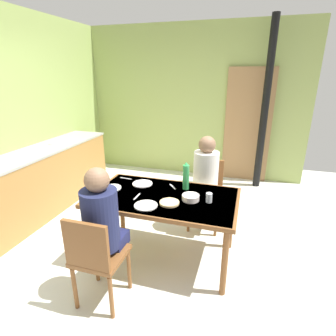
% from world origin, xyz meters
% --- Properties ---
extents(ground_plane, '(6.74, 6.74, 0.00)m').
position_xyz_m(ground_plane, '(0.00, 0.00, 0.00)').
color(ground_plane, silver).
extents(wall_back, '(4.19, 0.10, 2.73)m').
position_xyz_m(wall_back, '(0.00, 2.59, 1.37)').
color(wall_back, '#98AB5D').
rests_on(wall_back, ground_plane).
extents(wall_left, '(0.10, 3.89, 2.73)m').
position_xyz_m(wall_left, '(-1.99, 0.65, 1.37)').
color(wall_left, '#97AE5C').
rests_on(wall_left, ground_plane).
extents(door_wooden, '(0.80, 0.05, 2.00)m').
position_xyz_m(door_wooden, '(1.07, 2.51, 1.00)').
color(door_wooden, '#997046').
rests_on(door_wooden, ground_plane).
extents(stove_pipe_column, '(0.12, 0.12, 2.73)m').
position_xyz_m(stove_pipe_column, '(1.32, 2.24, 1.37)').
color(stove_pipe_column, black).
rests_on(stove_pipe_column, ground_plane).
extents(kitchen_counter, '(0.61, 2.51, 0.91)m').
position_xyz_m(kitchen_counter, '(-1.66, 0.45, 0.45)').
color(kitchen_counter, '#A4733A').
rests_on(kitchen_counter, ground_plane).
extents(dining_table, '(1.49, 0.87, 0.72)m').
position_xyz_m(dining_table, '(0.34, -0.09, 0.66)').
color(dining_table, brown).
rests_on(dining_table, ground_plane).
extents(chair_near_diner, '(0.40, 0.40, 0.87)m').
position_xyz_m(chair_near_diner, '(0.01, -0.88, 0.50)').
color(chair_near_diner, brown).
rests_on(chair_near_diner, ground_plane).
extents(chair_far_diner, '(0.40, 0.40, 0.87)m').
position_xyz_m(chair_far_diner, '(0.66, 0.70, 0.50)').
color(chair_far_diner, brown).
rests_on(chair_far_diner, ground_plane).
extents(person_near_diner, '(0.30, 0.37, 0.77)m').
position_xyz_m(person_near_diner, '(0.01, -0.74, 0.78)').
color(person_near_diner, '#1C2049').
rests_on(person_near_diner, ground_plane).
extents(person_far_diner, '(0.30, 0.37, 0.77)m').
position_xyz_m(person_far_diner, '(0.66, 0.56, 0.78)').
color(person_far_diner, silver).
rests_on(person_far_diner, ground_plane).
extents(water_bottle_green_near, '(0.07, 0.07, 0.30)m').
position_xyz_m(water_bottle_green_near, '(0.51, 0.15, 0.87)').
color(water_bottle_green_near, green).
rests_on(water_bottle_green_near, dining_table).
extents(serving_bowl_center, '(0.17, 0.17, 0.05)m').
position_xyz_m(serving_bowl_center, '(0.62, -0.10, 0.75)').
color(serving_bowl_center, silver).
rests_on(serving_bowl_center, dining_table).
extents(dinner_plate_near_left, '(0.21, 0.21, 0.01)m').
position_xyz_m(dinner_plate_near_left, '(-0.26, -0.08, 0.73)').
color(dinner_plate_near_left, white).
rests_on(dinner_plate_near_left, dining_table).
extents(dinner_plate_near_right, '(0.22, 0.22, 0.01)m').
position_xyz_m(dinner_plate_near_right, '(0.02, 0.13, 0.73)').
color(dinner_plate_near_right, white).
rests_on(dinner_plate_near_right, dining_table).
extents(dinner_plate_far_center, '(0.22, 0.22, 0.01)m').
position_xyz_m(dinner_plate_far_center, '(0.25, -0.35, 0.73)').
color(dinner_plate_far_center, white).
rests_on(dinner_plate_far_center, dining_table).
extents(drinking_glass_by_near_diner, '(0.06, 0.06, 0.10)m').
position_xyz_m(drinking_glass_by_near_diner, '(-0.21, -0.35, 0.78)').
color(drinking_glass_by_near_diner, silver).
rests_on(drinking_glass_by_near_diner, dining_table).
extents(drinking_glass_by_far_diner, '(0.06, 0.06, 0.09)m').
position_xyz_m(drinking_glass_by_far_diner, '(0.80, -0.10, 0.77)').
color(drinking_glass_by_far_diner, silver).
rests_on(drinking_glass_by_far_diner, dining_table).
extents(bread_plate_sliced, '(0.19, 0.19, 0.02)m').
position_xyz_m(bread_plate_sliced, '(0.44, -0.24, 0.73)').
color(bread_plate_sliced, '#DBB77A').
rests_on(bread_plate_sliced, dining_table).
extents(cutlery_knife_near, '(0.02, 0.15, 0.00)m').
position_xyz_m(cutlery_knife_near, '(0.09, -0.19, 0.73)').
color(cutlery_knife_near, silver).
rests_on(cutlery_knife_near, dining_table).
extents(cutlery_fork_near, '(0.11, 0.13, 0.00)m').
position_xyz_m(cutlery_fork_near, '(0.36, 0.16, 0.73)').
color(cutlery_fork_near, silver).
rests_on(cutlery_fork_near, dining_table).
extents(cutlery_knife_far, '(0.15, 0.03, 0.00)m').
position_xyz_m(cutlery_knife_far, '(-0.23, 0.23, 0.73)').
color(cutlery_knife_far, silver).
rests_on(cutlery_knife_far, dining_table).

